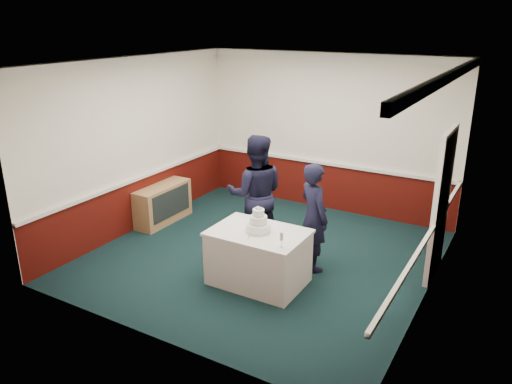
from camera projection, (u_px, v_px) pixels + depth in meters
The scene contains 9 objects.
ground at pixel (262, 256), 7.93m from camera, with size 5.00×5.00×0.00m, color #112A29.
room_shell at pixel (287, 128), 7.74m from camera, with size 5.00×5.00×3.00m.
sideboard at pixel (163, 204), 9.15m from camera, with size 0.41×1.20×0.70m.
cake_table at pixel (258, 257), 7.02m from camera, with size 1.32×0.92×0.79m.
wedding_cake at pixel (258, 224), 6.86m from camera, with size 0.35×0.35×0.36m.
cake_knife at pixel (249, 236), 6.75m from camera, with size 0.01×0.22×0.01m, color silver.
champagne_flute at pixel (281, 237), 6.38m from camera, with size 0.05×0.05×0.21m.
person_man at pixel (256, 194), 7.86m from camera, with size 0.93×0.72×1.91m, color black.
person_woman at pixel (314, 217), 7.31m from camera, with size 0.60×0.39×1.65m, color black.
Camera 1 is at (3.49, -6.23, 3.60)m, focal length 35.00 mm.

